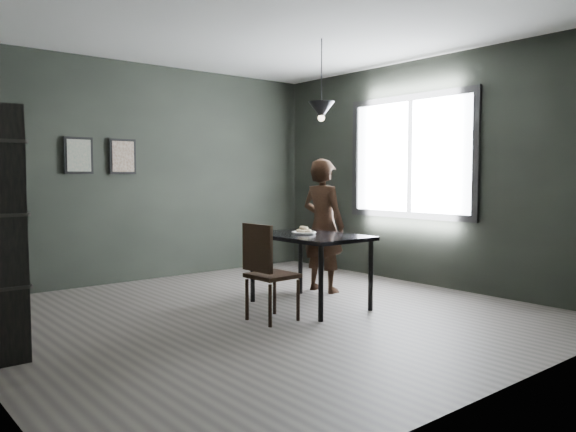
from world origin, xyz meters
TOP-DOWN VIEW (x-y plane):
  - ground at (0.00, 0.00)m, footprint 5.00×5.00m
  - back_wall at (0.00, 2.50)m, footprint 5.00×0.10m
  - ceiling at (0.00, 0.00)m, footprint 5.00×5.00m
  - window_assembly at (2.47, 0.20)m, footprint 0.04×1.96m
  - cafe_table at (0.60, 0.00)m, footprint 0.80×1.20m
  - white_plate at (0.60, 0.09)m, footprint 0.23×0.23m
  - donut_pile at (0.60, 0.09)m, footprint 0.17×0.17m
  - woman at (1.23, 0.47)m, footprint 0.45×0.62m
  - wood_chair at (-0.14, -0.22)m, footprint 0.41×0.41m
  - pendant_lamp at (0.85, 0.10)m, footprint 0.28×0.28m
  - framed_print_left at (-0.90, 2.47)m, footprint 0.34×0.04m
  - framed_print_right at (-0.35, 2.47)m, footprint 0.34×0.04m

SIDE VIEW (x-z plane):
  - ground at x=0.00m, z-range 0.00..0.00m
  - wood_chair at x=-0.14m, z-range 0.06..0.98m
  - cafe_table at x=0.60m, z-range 0.30..1.05m
  - white_plate at x=0.60m, z-range 0.75..0.76m
  - woman at x=1.23m, z-range 0.00..1.55m
  - donut_pile at x=0.60m, z-range 0.75..0.82m
  - back_wall at x=0.00m, z-range 0.00..2.80m
  - window_assembly at x=2.47m, z-range 0.82..2.38m
  - framed_print_left at x=-0.90m, z-range 1.38..1.82m
  - framed_print_right at x=-0.35m, z-range 1.38..1.82m
  - pendant_lamp at x=0.85m, z-range 1.62..2.48m
  - ceiling at x=0.00m, z-range 2.79..2.81m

